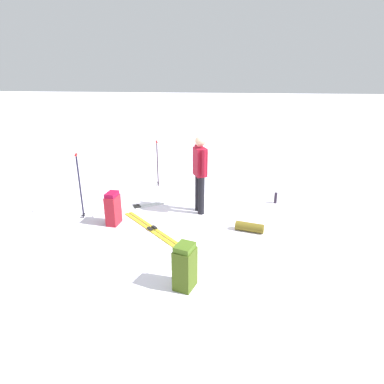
{
  "coord_description": "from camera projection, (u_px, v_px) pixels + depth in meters",
  "views": [
    {
      "loc": [
        6.01,
        0.7,
        2.98
      ],
      "look_at": [
        0.0,
        0.0,
        0.7
      ],
      "focal_mm": 30.55,
      "sensor_mm": 36.0,
      "label": 1
    }
  ],
  "objects": [
    {
      "name": "ground_plane",
      "position": [
        192.0,
        224.0,
        6.71
      ],
      "size": [
        80.0,
        80.0,
        0.0
      ],
      "primitive_type": "plane",
      "color": "white"
    },
    {
      "name": "skier_standing",
      "position": [
        200.0,
        171.0,
        6.95
      ],
      "size": [
        0.53,
        0.34,
        1.7
      ],
      "color": "black",
      "rests_on": "ground_plane"
    },
    {
      "name": "ski_pair_near",
      "position": [
        152.0,
        229.0,
        6.47
      ],
      "size": [
        1.53,
        1.53,
        0.05
      ],
      "color": "gold",
      "rests_on": "ground_plane"
    },
    {
      "name": "ski_pair_far",
      "position": [
        137.0,
        207.0,
        7.49
      ],
      "size": [
        1.22,
        1.77,
        0.05
      ],
      "color": "silver",
      "rests_on": "ground_plane"
    },
    {
      "name": "backpack_large_dark",
      "position": [
        113.0,
        209.0,
        6.6
      ],
      "size": [
        0.36,
        0.25,
        0.69
      ],
      "color": "maroon",
      "rests_on": "ground_plane"
    },
    {
      "name": "backpack_bright",
      "position": [
        185.0,
        267.0,
        4.65
      ],
      "size": [
        0.38,
        0.35,
        0.7
      ],
      "color": "#405516",
      "rests_on": "ground_plane"
    },
    {
      "name": "ski_poles_planted_near",
      "position": [
        80.0,
        183.0,
        6.75
      ],
      "size": [
        0.15,
        0.09,
        1.4
      ],
      "color": "black",
      "rests_on": "ground_plane"
    },
    {
      "name": "ski_poles_planted_far",
      "position": [
        157.0,
        161.0,
        8.71
      ],
      "size": [
        0.21,
        0.11,
        1.23
      ],
      "color": "black",
      "rests_on": "ground_plane"
    },
    {
      "name": "sleeping_mat_rolled",
      "position": [
        250.0,
        227.0,
        6.38
      ],
      "size": [
        0.3,
        0.58,
        0.18
      ],
      "primitive_type": "cylinder",
      "rotation": [
        0.0,
        1.57,
        4.47
      ],
      "color": "brown",
      "rests_on": "ground_plane"
    },
    {
      "name": "thermos_bottle",
      "position": [
        276.0,
        198.0,
        7.71
      ],
      "size": [
        0.07,
        0.07,
        0.26
      ],
      "primitive_type": "cylinder",
      "color": "black",
      "rests_on": "ground_plane"
    }
  ]
}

